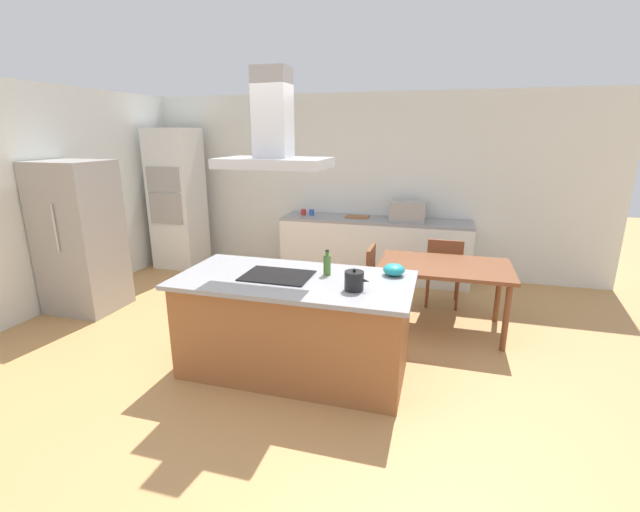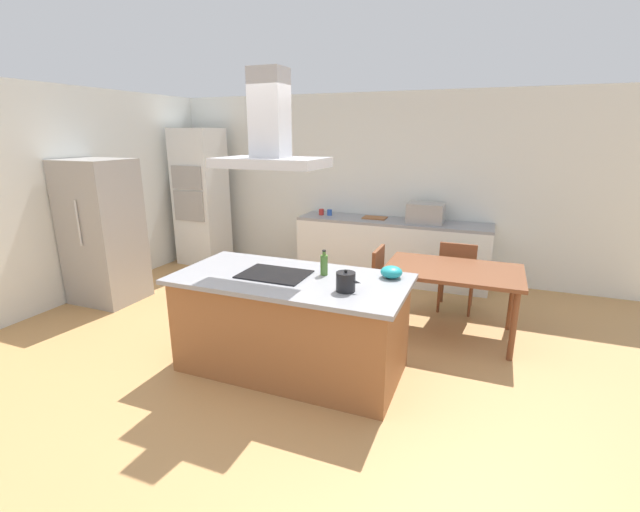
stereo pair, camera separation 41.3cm
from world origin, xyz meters
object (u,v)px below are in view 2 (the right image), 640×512
object	(u,v)px
tea_kettle	(346,282)
chair_facing_back_wall	(457,272)
wall_oven_stack	(201,197)
range_hood	(270,136)
cooktop	(274,274)
olive_oil_bottle	(324,264)
coffee_mug_red	(321,212)
cutting_board	(375,218)
chair_at_left_end	(369,280)
mixing_bowl	(391,272)
coffee_mug_blue	(330,212)
countertop_microwave	(426,213)
refrigerator	(103,232)
dining_table	(453,276)

from	to	relation	value
tea_kettle	chair_facing_back_wall	distance (m)	2.28
wall_oven_stack	range_hood	world-z (taller)	range_hood
cooktop	chair_facing_back_wall	bearing A→B (deg)	53.60
olive_oil_bottle	coffee_mug_red	distance (m)	2.95
cutting_board	chair_at_left_end	xyz separation A→B (m)	(0.38, -1.64, -0.40)
tea_kettle	coffee_mug_red	distance (m)	3.37
mixing_bowl	chair_facing_back_wall	xyz separation A→B (m)	(0.45, 1.64, -0.44)
olive_oil_bottle	cutting_board	world-z (taller)	olive_oil_bottle
cutting_board	chair_at_left_end	distance (m)	1.73
cooktop	wall_oven_stack	world-z (taller)	wall_oven_stack
olive_oil_bottle	range_hood	xyz separation A→B (m)	(-0.41, -0.17, 1.10)
cooktop	coffee_mug_blue	world-z (taller)	coffee_mug_blue
tea_kettle	countertop_microwave	world-z (taller)	countertop_microwave
cooktop	chair_facing_back_wall	distance (m)	2.46
cooktop	range_hood	distance (m)	1.20
coffee_mug_red	chair_at_left_end	bearing A→B (deg)	-52.83
coffee_mug_red	cutting_board	bearing A→B (deg)	1.85
countertop_microwave	chair_at_left_end	distance (m)	1.72
mixing_bowl	coffee_mug_red	distance (m)	3.10
range_hood	refrigerator	bearing A→B (deg)	166.14
olive_oil_bottle	coffee_mug_blue	distance (m)	2.92
refrigerator	chair_at_left_end	distance (m)	3.42
olive_oil_bottle	dining_table	world-z (taller)	olive_oil_bottle
coffee_mug_blue	cutting_board	distance (m)	0.71
dining_table	range_hood	size ratio (longest dim) A/B	1.56
countertop_microwave	range_hood	bearing A→B (deg)	-107.21
olive_oil_bottle	mixing_bowl	world-z (taller)	olive_oil_bottle
coffee_mug_blue	chair_facing_back_wall	size ratio (longest dim) A/B	0.10
dining_table	chair_facing_back_wall	size ratio (longest dim) A/B	1.57
chair_facing_back_wall	range_hood	bearing A→B (deg)	-126.40
wall_oven_stack	olive_oil_bottle	bearing A→B (deg)	-38.14
coffee_mug_red	refrigerator	bearing A→B (deg)	-133.94
refrigerator	range_hood	size ratio (longest dim) A/B	2.02
refrigerator	range_hood	xyz separation A→B (m)	(2.82, -0.70, 1.19)
countertop_microwave	wall_oven_stack	world-z (taller)	wall_oven_stack
wall_oven_stack	range_hood	distance (m)	3.94
coffee_mug_red	wall_oven_stack	size ratio (longest dim) A/B	0.04
wall_oven_stack	chair_facing_back_wall	xyz separation A→B (m)	(4.18, -0.69, -0.59)
chair_at_left_end	range_hood	distance (m)	2.12
cooktop	tea_kettle	world-z (taller)	tea_kettle
olive_oil_bottle	range_hood	world-z (taller)	range_hood
coffee_mug_red	refrigerator	xyz separation A→B (m)	(-2.13, -2.21, -0.03)
tea_kettle	mixing_bowl	distance (m)	0.54
countertop_microwave	wall_oven_stack	size ratio (longest dim) A/B	0.23
cooktop	countertop_microwave	size ratio (longest dim) A/B	1.20
coffee_mug_red	coffee_mug_blue	bearing A→B (deg)	4.12
cooktop	chair_at_left_end	xyz separation A→B (m)	(0.53, 1.29, -0.40)
countertop_microwave	chair_at_left_end	bearing A→B (deg)	-102.99
mixing_bowl	coffee_mug_red	size ratio (longest dim) A/B	2.13
refrigerator	chair_facing_back_wall	bearing A→B (deg)	16.42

